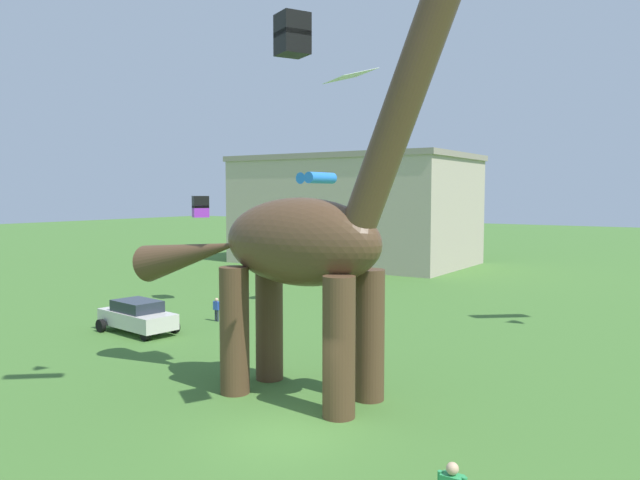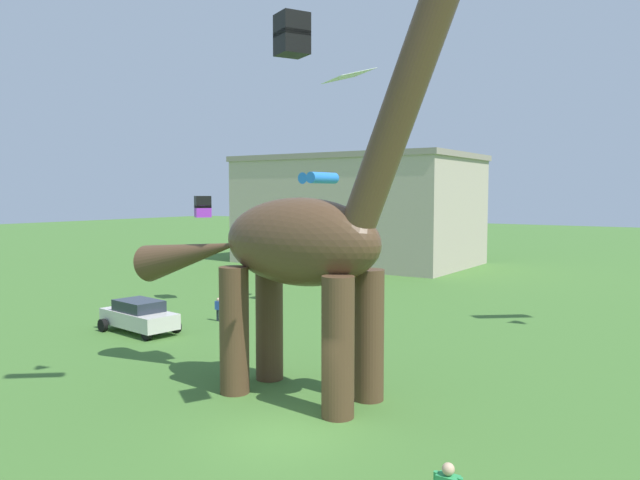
# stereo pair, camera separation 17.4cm
# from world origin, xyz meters

# --- Properties ---
(ground_plane) EXTENTS (240.00, 240.00, 0.00)m
(ground_plane) POSITION_xyz_m (0.00, 0.00, 0.00)
(ground_plane) COLOR #42702D
(dinosaur_sculpture) EXTENTS (13.42, 2.84, 14.03)m
(dinosaur_sculpture) POSITION_xyz_m (-1.50, 2.91, 5.07)
(dinosaur_sculpture) COLOR #513823
(dinosaur_sculpture) RESTS_ON ground_plane
(parked_sedan_left) EXTENTS (4.41, 2.35, 1.55)m
(parked_sedan_left) POSITION_xyz_m (-13.24, 6.21, 0.81)
(parked_sedan_left) COLOR silver
(parked_sedan_left) RESTS_ON ground_plane
(person_near_flyer) EXTENTS (0.46, 0.20, 1.22)m
(person_near_flyer) POSITION_xyz_m (-11.86, 10.22, 0.74)
(person_near_flyer) COLOR #2D3347
(person_near_flyer) RESTS_ON ground_plane
(kite_high_right) EXTENTS (2.06, 2.39, 0.69)m
(kite_high_right) POSITION_xyz_m (-10.17, 17.09, 7.53)
(kite_high_right) COLOR #287AE5
(kite_near_high) EXTENTS (1.63, 1.54, 0.27)m
(kite_near_high) POSITION_xyz_m (1.89, 0.35, 9.58)
(kite_near_high) COLOR white
(kite_mid_left) EXTENTS (1.21, 1.21, 1.28)m
(kite_mid_left) POSITION_xyz_m (-1.67, 2.82, 11.61)
(kite_mid_left) COLOR black
(kite_drifting) EXTENTS (1.24, 1.24, 1.27)m
(kite_drifting) POSITION_xyz_m (-16.15, 13.57, 5.83)
(kite_drifting) COLOR black
(background_building_block) EXTENTS (21.42, 12.98, 10.13)m
(background_building_block) POSITION_xyz_m (-19.47, 37.62, 5.07)
(background_building_block) COLOR #B7A893
(background_building_block) RESTS_ON ground_plane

